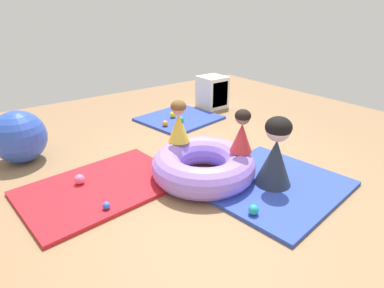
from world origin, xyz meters
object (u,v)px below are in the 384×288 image
Objects in this scene: inflatable_cushion at (203,166)px; storage_cube at (213,92)px; play_ball_teal at (254,210)px; play_ball_yellow at (173,115)px; exercise_ball_large at (19,137)px; child_in_red at (242,131)px; child_in_yellow at (179,122)px; play_ball_pink at (80,179)px; play_ball_green at (181,119)px; play_ball_blue at (106,206)px; adult_seated at (276,152)px; play_ball_orange at (165,123)px.

storage_cube reaches higher than inflatable_cushion.
inflatable_cushion reaches higher than play_ball_teal.
exercise_ball_large is (-2.26, -0.15, 0.22)m from play_ball_yellow.
inflatable_cushion is 2.43× the size of child_in_red.
child_in_yellow is 4.53× the size of play_ball_pink.
storage_cube is (1.79, 1.95, 0.12)m from inflatable_cushion.
child_in_red reaches higher than play_ball_green.
play_ball_pink is 1.50× the size of play_ball_blue.
inflatable_cushion reaches higher than play_ball_blue.
exercise_ball_large is at bearing 131.32° from inflatable_cushion.
exercise_ball_large is at bearing 102.96° from play_ball_blue.
play_ball_teal is at bearing 107.77° from child_in_yellow.
play_ball_yellow is 0.16× the size of exercise_ball_large.
play_ball_pink is at bearing -144.90° from adult_seated.
exercise_ball_large is (-2.25, 0.11, 0.23)m from play_ball_green.
storage_cube is (1.86, 2.75, 0.19)m from play_ball_teal.
storage_cube is at bearing 47.45° from inflatable_cushion.
adult_seated is at bearing -48.78° from exercise_ball_large.
adult_seated reaches higher than play_ball_teal.
play_ball_green is 2.51m from play_ball_teal.
child_in_yellow reaches higher than play_ball_yellow.
child_in_red is 1.74m from play_ball_pink.
play_ball_pink is 0.19× the size of storage_cube.
exercise_ball_large reaches higher than storage_cube.
play_ball_green reaches higher than play_ball_blue.
child_in_red is 0.73× the size of exercise_ball_large.
child_in_yellow reaches higher than play_ball_pink.
child_in_yellow is 1.09m from adult_seated.
child_in_yellow is 0.76× the size of exercise_ball_large.
child_in_yellow is 1.20m from play_ball_pink.
adult_seated is at bearing -98.52° from play_ball_green.
play_ball_orange is at bearing 43.35° from play_ball_blue.
play_ball_teal is at bearing -54.12° from play_ball_pink.
adult_seated reaches higher than play_ball_green.
play_ball_green is at bearing -2.77° from exercise_ball_large.
play_ball_blue is at bearing 177.41° from inflatable_cushion.
play_ball_orange is at bearing -179.81° from play_ball_green.
inflatable_cushion is at bearing -114.25° from play_ball_yellow.
inflatable_cushion is 11.01× the size of play_ball_yellow.
storage_cube is at bearing 134.01° from adult_seated.
inflatable_cushion is at bearing 115.47° from child_in_yellow.
storage_cube is (1.83, 1.56, -0.28)m from child_in_yellow.
inflatable_cushion is 1.29m from play_ball_pink.
exercise_ball_large reaches higher than play_ball_pink.
child_in_red is 0.82× the size of storage_cube.
play_ball_pink is 2.26m from play_ball_yellow.
adult_seated reaches higher than inflatable_cushion.
play_ball_pink is 1.09m from exercise_ball_large.
play_ball_orange is at bearing -140.49° from play_ball_yellow.
play_ball_teal is 0.15× the size of exercise_ball_large.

